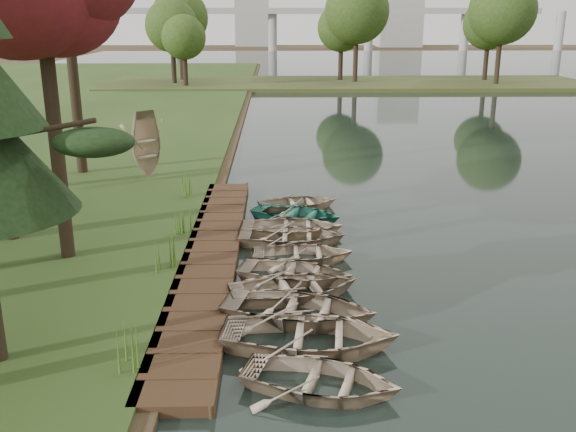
{
  "coord_description": "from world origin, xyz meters",
  "views": [
    {
      "loc": [
        0.32,
        -17.99,
        6.99
      ],
      "look_at": [
        0.72,
        0.83,
        1.11
      ],
      "focal_mm": 40.0,
      "sensor_mm": 36.0,
      "label": 1
    }
  ],
  "objects_px": {
    "rowboat_0": "(321,376)",
    "rowboat_1": "(310,332)",
    "boardwalk": "(211,255)",
    "stored_rowboat": "(148,173)",
    "rowboat_2": "(299,306)"
  },
  "relations": [
    {
      "from": "rowboat_2",
      "to": "rowboat_0",
      "type": "bearing_deg",
      "value": -160.36
    },
    {
      "from": "rowboat_1",
      "to": "stored_rowboat",
      "type": "height_order",
      "value": "stored_rowboat"
    },
    {
      "from": "boardwalk",
      "to": "rowboat_2",
      "type": "bearing_deg",
      "value": -59.2
    },
    {
      "from": "boardwalk",
      "to": "stored_rowboat",
      "type": "xyz_separation_m",
      "value": [
        -3.5,
        8.69,
        0.46
      ]
    },
    {
      "from": "boardwalk",
      "to": "rowboat_0",
      "type": "relative_size",
      "value": 5.14
    },
    {
      "from": "boardwalk",
      "to": "stored_rowboat",
      "type": "height_order",
      "value": "stored_rowboat"
    },
    {
      "from": "rowboat_0",
      "to": "rowboat_1",
      "type": "distance_m",
      "value": 1.67
    },
    {
      "from": "rowboat_1",
      "to": "rowboat_0",
      "type": "bearing_deg",
      "value": -169.59
    },
    {
      "from": "rowboat_1",
      "to": "stored_rowboat",
      "type": "relative_size",
      "value": 1.31
    },
    {
      "from": "rowboat_1",
      "to": "stored_rowboat",
      "type": "bearing_deg",
      "value": 29.78
    },
    {
      "from": "stored_rowboat",
      "to": "rowboat_1",
      "type": "bearing_deg",
      "value": -112.13
    },
    {
      "from": "rowboat_1",
      "to": "rowboat_2",
      "type": "distance_m",
      "value": 1.36
    },
    {
      "from": "boardwalk",
      "to": "rowboat_2",
      "type": "relative_size",
      "value": 4.34
    },
    {
      "from": "boardwalk",
      "to": "rowboat_1",
      "type": "xyz_separation_m",
      "value": [
        2.66,
        -5.5,
        0.3
      ]
    },
    {
      "from": "rowboat_1",
      "to": "stored_rowboat",
      "type": "xyz_separation_m",
      "value": [
        -6.16,
        14.19,
        0.16
      ]
    }
  ]
}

